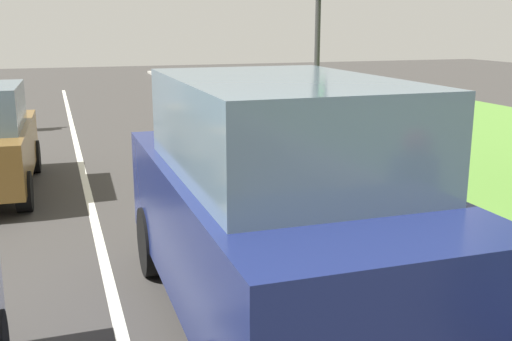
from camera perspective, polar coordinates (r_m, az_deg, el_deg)
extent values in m
plane|color=#383533|center=(10.96, -11.97, -1.02)|extent=(60.00, 60.00, 0.00)
cube|color=silver|center=(10.91, -15.62, -1.29)|extent=(0.12, 32.00, 0.01)
cube|color=silver|center=(11.88, 5.53, 0.36)|extent=(0.12, 32.00, 0.01)
cube|color=#9E9B93|center=(12.07, 7.70, 0.80)|extent=(0.24, 48.00, 0.12)
cube|color=navy|center=(5.45, 1.69, -5.47)|extent=(1.91, 4.50, 1.10)
cube|color=slate|center=(5.08, 2.35, 4.17)|extent=(1.70, 2.70, 0.80)
cylinder|color=black|center=(6.84, -9.75, -6.53)|extent=(0.22, 0.76, 0.76)
cylinder|color=black|center=(7.28, 4.02, -5.11)|extent=(0.22, 0.76, 0.76)
cylinder|color=black|center=(12.04, -20.08, 1.22)|extent=(0.24, 0.61, 0.60)
cylinder|color=black|center=(9.60, -20.86, -1.86)|extent=(0.24, 0.61, 0.60)
cylinder|color=#2D2D2D|center=(15.92, 5.77, 12.06)|extent=(0.14, 0.14, 4.60)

